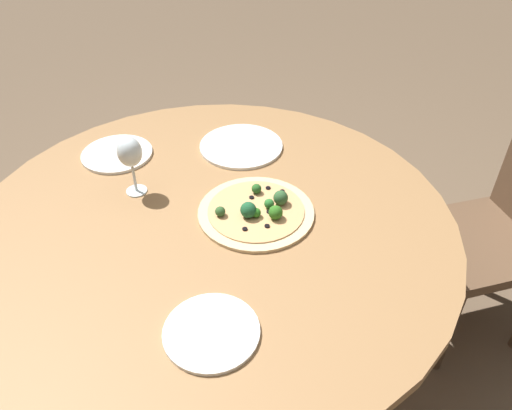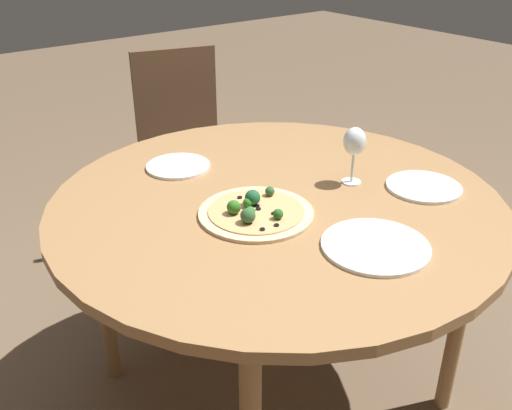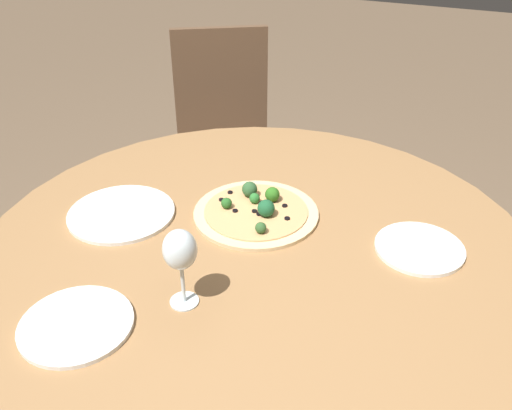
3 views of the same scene
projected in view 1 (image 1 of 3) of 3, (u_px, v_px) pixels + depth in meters
The scene contains 8 objects.
ground_plane at pixel (223, 375), 1.83m from camera, with size 12.00×12.00×0.00m, color brown.
dining_table at pixel (213, 234), 1.40m from camera, with size 1.33×1.33×0.76m.
chair_2 at pixel (505, 222), 1.72m from camera, with size 0.54×0.54×0.97m.
pizza at pixel (257, 211), 1.37m from camera, with size 0.32×0.32×0.06m.
wine_glass at pixel (130, 154), 1.37m from camera, with size 0.07×0.07×0.18m.
plate_near at pixel (117, 154), 1.60m from camera, with size 0.23×0.23×0.01m.
plate_far at pixel (211, 332), 1.06m from camera, with size 0.21×0.21×0.01m.
plate_side at pixel (241, 146), 1.64m from camera, with size 0.27×0.27×0.01m.
Camera 1 is at (-0.37, 0.98, 1.64)m, focal length 35.00 mm.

